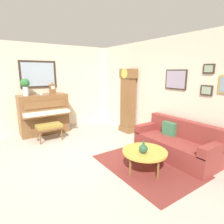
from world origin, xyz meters
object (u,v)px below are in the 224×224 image
object	(u,v)px
teacup	(41,94)
coffee_table	(145,152)
couch	(176,143)
green_jug	(143,149)
flower_vase	(25,85)
piano	(44,114)
mantel_clock	(52,88)
grandfather_clock	(128,103)
piano_bench	(49,127)

from	to	relation	value
teacup	coffee_table	bearing A→B (deg)	17.37
couch	green_jug	size ratio (longest dim) A/B	7.92
coffee_table	green_jug	world-z (taller)	green_jug
flower_vase	piano	bearing A→B (deg)	90.28
coffee_table	piano	bearing A→B (deg)	-163.75
mantel_clock	green_jug	distance (m)	3.70
coffee_table	flower_vase	xyz separation A→B (m)	(-3.48, -1.48, 1.17)
teacup	flower_vase	bearing A→B (deg)	-100.51
grandfather_clock	green_jug	size ratio (longest dim) A/B	8.46
green_jug	couch	bearing A→B (deg)	95.82
flower_vase	mantel_clock	bearing A→B (deg)	89.96
coffee_table	teacup	bearing A→B (deg)	-162.63
grandfather_clock	mantel_clock	xyz separation A→B (m)	(-1.36, -1.97, 0.45)
couch	piano	bearing A→B (deg)	-148.77
green_jug	piano	bearing A→B (deg)	-165.47
piano_bench	grandfather_clock	bearing A→B (deg)	75.33
piano_bench	green_jug	world-z (taller)	green_jug
couch	mantel_clock	xyz separation A→B (m)	(-3.42, -1.76, 1.10)
flower_vase	coffee_table	bearing A→B (deg)	23.02
couch	green_jug	bearing A→B (deg)	-84.18
flower_vase	green_jug	size ratio (longest dim) A/B	2.42
piano	piano_bench	xyz separation A→B (m)	(0.75, -0.07, -0.22)
green_jug	grandfather_clock	bearing A→B (deg)	147.89
piano_bench	flower_vase	distance (m)	1.43
coffee_table	teacup	distance (m)	3.67
grandfather_clock	piano	bearing A→B (deg)	-120.84
coffee_table	mantel_clock	bearing A→B (deg)	-168.69
coffee_table	mantel_clock	size ratio (longest dim) A/B	2.32
couch	coffee_table	xyz separation A→B (m)	(0.06, -1.06, 0.08)
piano	teacup	size ratio (longest dim) A/B	12.41
piano	couch	size ratio (longest dim) A/B	0.76
coffee_table	teacup	size ratio (longest dim) A/B	7.59
piano_bench	green_jug	size ratio (longest dim) A/B	2.92
mantel_clock	piano	bearing A→B (deg)	-90.50
grandfather_clock	coffee_table	xyz separation A→B (m)	(2.12, -1.27, -0.57)
grandfather_clock	teacup	bearing A→B (deg)	-118.83
piano_bench	mantel_clock	world-z (taller)	mantel_clock
mantel_clock	green_jug	bearing A→B (deg)	9.61
couch	mantel_clock	size ratio (longest dim) A/B	5.00
green_jug	teacup	bearing A→B (deg)	-164.38
green_jug	flower_vase	bearing A→B (deg)	-158.67
piano	teacup	bearing A→B (deg)	-32.15
grandfather_clock	piano_bench	bearing A→B (deg)	-104.67
piano	flower_vase	distance (m)	1.04
piano_bench	coffee_table	bearing A→B (deg)	21.61
piano	teacup	world-z (taller)	teacup
piano_bench	mantel_clock	distance (m)	1.31
grandfather_clock	teacup	size ratio (longest dim) A/B	17.50
mantel_clock	piano_bench	bearing A→B (deg)	-27.50
couch	teacup	size ratio (longest dim) A/B	16.38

